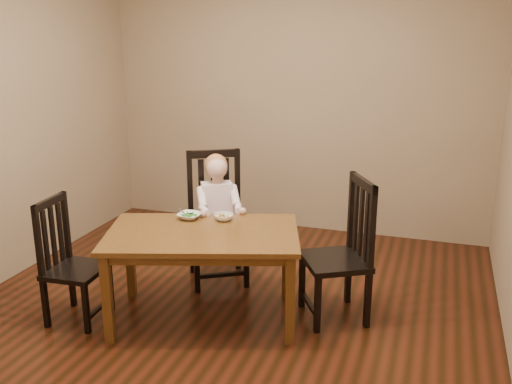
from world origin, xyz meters
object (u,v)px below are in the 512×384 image
(chair_right, at_px, (342,253))
(bowl_veg, at_px, (224,217))
(dining_table, at_px, (203,242))
(toddler, at_px, (217,205))
(bowl_peas, at_px, (190,216))
(chair_child, at_px, (217,220))
(chair_left, at_px, (70,263))

(chair_right, distance_m, bowl_veg, 0.93)
(dining_table, xyz_separation_m, bowl_veg, (0.05, 0.28, 0.10))
(dining_table, relative_size, toddler, 2.72)
(toddler, xyz_separation_m, bowl_veg, (0.20, -0.37, 0.04))
(toddler, relative_size, bowl_veg, 3.88)
(bowl_veg, bearing_deg, bowl_peas, -169.04)
(toddler, bearing_deg, chair_right, 134.31)
(bowl_veg, bearing_deg, dining_table, -100.72)
(chair_right, bearing_deg, chair_child, 42.78)
(dining_table, distance_m, bowl_peas, 0.33)
(chair_left, xyz_separation_m, toddler, (0.77, 0.97, 0.23))
(dining_table, xyz_separation_m, bowl_peas, (-0.21, 0.23, 0.10))
(chair_child, bearing_deg, bowl_veg, 88.72)
(toddler, bearing_deg, chair_child, -90.00)
(dining_table, relative_size, chair_right, 1.46)
(chair_child, distance_m, chair_right, 1.19)
(dining_table, distance_m, toddler, 0.67)
(chair_left, bearing_deg, chair_right, 105.70)
(dining_table, xyz_separation_m, chair_right, (0.96, 0.35, -0.10))
(toddler, bearing_deg, chair_left, 21.12)
(chair_child, xyz_separation_m, bowl_veg, (0.23, -0.42, 0.18))
(chair_right, bearing_deg, bowl_peas, 65.66)
(bowl_peas, bearing_deg, dining_table, -48.44)
(dining_table, xyz_separation_m, chair_child, (-0.18, 0.70, -0.08))
(dining_table, distance_m, bowl_veg, 0.31)
(dining_table, height_order, toddler, toddler)
(dining_table, height_order, bowl_veg, bowl_veg)
(chair_child, height_order, chair_left, chair_child)
(toddler, height_order, bowl_veg, toddler)
(chair_child, bearing_deg, chair_left, 23.49)
(toddler, xyz_separation_m, bowl_peas, (-0.06, -0.42, 0.03))
(chair_left, distance_m, bowl_peas, 0.94)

